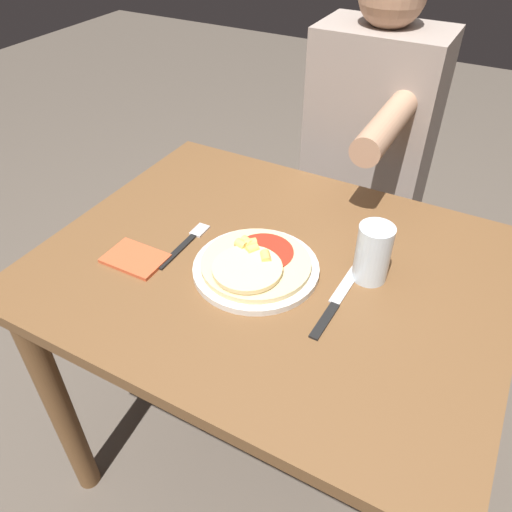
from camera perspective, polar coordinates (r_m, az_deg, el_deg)
ground_plane at (r=1.64m, az=1.32°, el=-21.49°), size 8.00×8.00×0.00m
dining_table at (r=1.14m, az=1.77°, el=-6.07°), size 0.96×0.77×0.76m
plate at (r=1.02m, az=0.00°, el=-1.43°), size 0.26×0.26×0.01m
pizza at (r=1.01m, az=-0.19°, el=-0.81°), size 0.23×0.23×0.04m
fork at (r=1.11m, az=-7.92°, el=1.54°), size 0.03×0.18×0.00m
knife at (r=0.97m, az=9.11°, el=-5.19°), size 0.03×0.22×0.00m
drinking_glass at (r=1.00m, az=13.22°, el=0.32°), size 0.07×0.07×0.12m
napkin at (r=1.08m, az=-13.63°, el=-0.27°), size 0.13×0.09×0.01m
person_diner at (r=1.56m, az=12.50°, el=11.25°), size 0.35×0.52×1.24m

